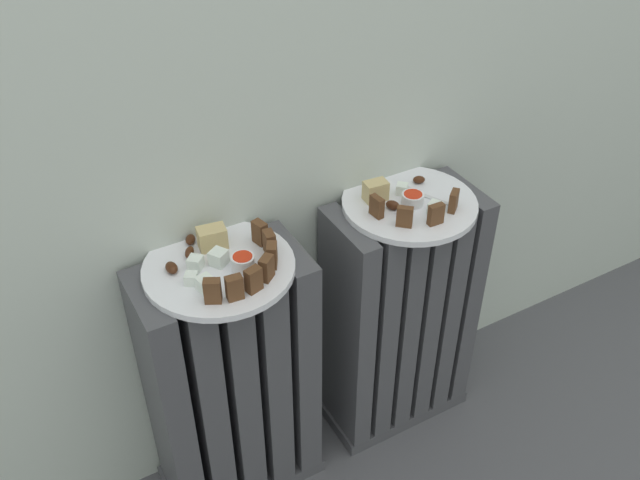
# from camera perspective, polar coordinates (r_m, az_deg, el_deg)

# --- Properties ---
(radiator_left) EXTENTS (0.32, 0.16, 0.57)m
(radiator_left) POSITION_cam_1_polar(r_m,az_deg,el_deg) (1.38, -7.14, -11.70)
(radiator_left) COLOR #47474C
(radiator_left) RESTS_ON ground_plane
(radiator_right) EXTENTS (0.32, 0.16, 0.57)m
(radiator_right) POSITION_cam_1_polar(r_m,az_deg,el_deg) (1.51, 6.43, -6.29)
(radiator_right) COLOR #47474C
(radiator_right) RESTS_ON ground_plane
(plate_left) EXTENTS (0.25, 0.25, 0.01)m
(plate_left) POSITION_cam_1_polar(r_m,az_deg,el_deg) (1.18, -8.22, -2.25)
(plate_left) COLOR white
(plate_left) RESTS_ON radiator_left
(plate_right) EXTENTS (0.25, 0.25, 0.01)m
(plate_right) POSITION_cam_1_polar(r_m,az_deg,el_deg) (1.33, 7.29, 2.95)
(plate_right) COLOR white
(plate_right) RESTS_ON radiator_right
(dark_cake_slice_left_0) EXTENTS (0.03, 0.03, 0.04)m
(dark_cake_slice_left_0) POSITION_cam_1_polar(r_m,az_deg,el_deg) (1.09, -8.74, -4.12)
(dark_cake_slice_left_0) COLOR #56351E
(dark_cake_slice_left_0) RESTS_ON plate_left
(dark_cake_slice_left_1) EXTENTS (0.03, 0.02, 0.04)m
(dark_cake_slice_left_1) POSITION_cam_1_polar(r_m,az_deg,el_deg) (1.09, -6.97, -3.88)
(dark_cake_slice_left_1) COLOR #56351E
(dark_cake_slice_left_1) RESTS_ON plate_left
(dark_cake_slice_left_2) EXTENTS (0.03, 0.02, 0.04)m
(dark_cake_slice_left_2) POSITION_cam_1_polar(r_m,az_deg,el_deg) (1.10, -5.43, -3.23)
(dark_cake_slice_left_2) COLOR #56351E
(dark_cake_slice_left_2) RESTS_ON plate_left
(dark_cake_slice_left_3) EXTENTS (0.03, 0.03, 0.04)m
(dark_cake_slice_left_3) POSITION_cam_1_polar(r_m,az_deg,el_deg) (1.12, -4.37, -2.30)
(dark_cake_slice_left_3) COLOR #56351E
(dark_cake_slice_left_3) RESTS_ON plate_left
(dark_cake_slice_left_4) EXTENTS (0.03, 0.03, 0.04)m
(dark_cake_slice_left_4) POSITION_cam_1_polar(r_m,az_deg,el_deg) (1.15, -3.93, -1.25)
(dark_cake_slice_left_4) COLOR #56351E
(dark_cake_slice_left_4) RESTS_ON plate_left
(dark_cake_slice_left_5) EXTENTS (0.02, 0.03, 0.04)m
(dark_cake_slice_left_5) POSITION_cam_1_polar(r_m,az_deg,el_deg) (1.18, -4.14, -0.23)
(dark_cake_slice_left_5) COLOR #56351E
(dark_cake_slice_left_5) RESTS_ON plate_left
(dark_cake_slice_left_6) EXTENTS (0.02, 0.03, 0.04)m
(dark_cake_slice_left_6) POSITION_cam_1_polar(r_m,az_deg,el_deg) (1.20, -4.92, 0.60)
(dark_cake_slice_left_6) COLOR #56351E
(dark_cake_slice_left_6) RESTS_ON plate_left
(marble_cake_slice_left_0) EXTENTS (0.05, 0.04, 0.04)m
(marble_cake_slice_left_0) POSITION_cam_1_polar(r_m,az_deg,el_deg) (1.20, -8.77, 0.19)
(marble_cake_slice_left_0) COLOR tan
(marble_cake_slice_left_0) RESTS_ON plate_left
(turkish_delight_left_0) EXTENTS (0.04, 0.04, 0.03)m
(turkish_delight_left_0) POSITION_cam_1_polar(r_m,az_deg,el_deg) (1.17, -8.25, -1.43)
(turkish_delight_left_0) COLOR white
(turkish_delight_left_0) RESTS_ON plate_left
(turkish_delight_left_1) EXTENTS (0.03, 0.03, 0.02)m
(turkish_delight_left_1) POSITION_cam_1_polar(r_m,az_deg,el_deg) (1.16, -10.10, -1.85)
(turkish_delight_left_1) COLOR white
(turkish_delight_left_1) RESTS_ON plate_left
(turkish_delight_left_2) EXTENTS (0.03, 0.03, 0.02)m
(turkish_delight_left_2) POSITION_cam_1_polar(r_m,az_deg,el_deg) (1.12, -9.32, -3.52)
(turkish_delight_left_2) COLOR white
(turkish_delight_left_2) RESTS_ON plate_left
(turkish_delight_left_3) EXTENTS (0.03, 0.03, 0.02)m
(turkish_delight_left_3) POSITION_cam_1_polar(r_m,az_deg,el_deg) (1.14, -10.43, -3.10)
(turkish_delight_left_3) COLOR white
(turkish_delight_left_3) RESTS_ON plate_left
(medjool_date_left_0) EXTENTS (0.03, 0.03, 0.02)m
(medjool_date_left_0) POSITION_cam_1_polar(r_m,az_deg,el_deg) (1.19, -10.58, -0.99)
(medjool_date_left_0) COLOR #3D1E0F
(medjool_date_left_0) RESTS_ON plate_left
(medjool_date_left_1) EXTENTS (0.03, 0.03, 0.01)m
(medjool_date_left_1) POSITION_cam_1_polar(r_m,az_deg,el_deg) (1.22, -10.50, 0.04)
(medjool_date_left_1) COLOR #3D1E0F
(medjool_date_left_1) RESTS_ON plate_left
(medjool_date_left_2) EXTENTS (0.02, 0.03, 0.02)m
(medjool_date_left_2) POSITION_cam_1_polar(r_m,az_deg,el_deg) (1.17, -11.98, -2.22)
(medjool_date_left_2) COLOR #3D1E0F
(medjool_date_left_2) RESTS_ON plate_left
(jam_bowl_left) EXTENTS (0.04, 0.04, 0.03)m
(jam_bowl_left) POSITION_cam_1_polar(r_m,az_deg,el_deg) (1.15, -6.29, -1.77)
(jam_bowl_left) COLOR white
(jam_bowl_left) RESTS_ON plate_left
(dark_cake_slice_right_0) EXTENTS (0.02, 0.03, 0.04)m
(dark_cake_slice_right_0) POSITION_cam_1_polar(r_m,az_deg,el_deg) (1.27, 4.64, 2.73)
(dark_cake_slice_right_0) COLOR #56351E
(dark_cake_slice_right_0) RESTS_ON plate_right
(dark_cake_slice_right_1) EXTENTS (0.03, 0.03, 0.04)m
(dark_cake_slice_right_1) POSITION_cam_1_polar(r_m,az_deg,el_deg) (1.24, 6.90, 1.90)
(dark_cake_slice_right_1) COLOR #56351E
(dark_cake_slice_right_1) RESTS_ON plate_right
(dark_cake_slice_right_2) EXTENTS (0.03, 0.01, 0.04)m
(dark_cake_slice_right_2) POSITION_cam_1_polar(r_m,az_deg,el_deg) (1.26, 9.41, 2.07)
(dark_cake_slice_right_2) COLOR #56351E
(dark_cake_slice_right_2) RESTS_ON plate_right
(dark_cake_slice_right_3) EXTENTS (0.03, 0.03, 0.04)m
(dark_cake_slice_right_3) POSITION_cam_1_polar(r_m,az_deg,el_deg) (1.30, 10.82, 3.14)
(dark_cake_slice_right_3) COLOR #56351E
(dark_cake_slice_right_3) RESTS_ON plate_right
(marble_cake_slice_right_0) EXTENTS (0.05, 0.03, 0.04)m
(marble_cake_slice_right_0) POSITION_cam_1_polar(r_m,az_deg,el_deg) (1.31, 4.54, 4.02)
(marble_cake_slice_right_0) COLOR tan
(marble_cake_slice_right_0) RESTS_ON plate_right
(turkish_delight_right_0) EXTENTS (0.03, 0.03, 0.02)m
(turkish_delight_right_0) POSITION_cam_1_polar(r_m,az_deg,el_deg) (1.34, 6.69, 4.14)
(turkish_delight_right_0) COLOR white
(turkish_delight_right_0) RESTS_ON plate_right
(turkish_delight_right_1) EXTENTS (0.03, 0.03, 0.02)m
(turkish_delight_right_1) POSITION_cam_1_polar(r_m,az_deg,el_deg) (1.29, 9.35, 2.58)
(turkish_delight_right_1) COLOR white
(turkish_delight_right_1) RESTS_ON plate_right
(medjool_date_right_0) EXTENTS (0.03, 0.03, 0.02)m
(medjool_date_right_0) POSITION_cam_1_polar(r_m,az_deg,el_deg) (1.29, 5.92, 2.84)
(medjool_date_right_0) COLOR #3D1E0F
(medjool_date_right_0) RESTS_ON plate_right
(medjool_date_right_1) EXTENTS (0.03, 0.02, 0.01)m
(medjool_date_right_1) POSITION_cam_1_polar(r_m,az_deg,el_deg) (1.37, 8.05, 4.88)
(medjool_date_right_1) COLOR #3D1E0F
(medjool_date_right_1) RESTS_ON plate_right
(medjool_date_right_2) EXTENTS (0.03, 0.03, 0.02)m
(medjool_date_right_2) POSITION_cam_1_polar(r_m,az_deg,el_deg) (1.28, 6.87, 2.33)
(medjool_date_right_2) COLOR #3D1E0F
(medjool_date_right_2) RESTS_ON plate_right
(jam_bowl_right) EXTENTS (0.04, 0.04, 0.02)m
(jam_bowl_right) POSITION_cam_1_polar(r_m,az_deg,el_deg) (1.31, 7.55, 3.39)
(jam_bowl_right) COLOR white
(jam_bowl_right) RESTS_ON plate_right
(fork) EXTENTS (0.06, 0.09, 0.00)m
(fork) POSITION_cam_1_polar(r_m,az_deg,el_deg) (1.34, 8.38, 3.62)
(fork) COLOR silver
(fork) RESTS_ON plate_right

